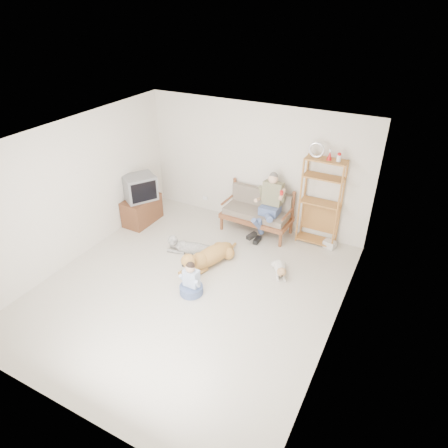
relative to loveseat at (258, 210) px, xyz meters
The scene contains 17 objects.
floor 2.48m from the loveseat, 95.87° to the right, with size 5.50×5.50×0.00m, color silver.
ceiling 3.29m from the loveseat, 95.87° to the right, with size 5.50×5.50×0.00m, color white.
wall_back 0.96m from the loveseat, 127.24° to the left, with size 5.00×5.00×0.00m, color beige.
wall_front 5.25m from the loveseat, 92.76° to the right, with size 5.00×5.00×0.00m, color beige.
wall_left 3.76m from the loveseat, 138.61° to the right, with size 5.50×5.50×0.00m, color beige.
wall_right 3.42m from the loveseat, 47.10° to the right, with size 5.50×5.50×0.00m, color beige.
loveseat is the anchor object (origin of this frame).
man 0.39m from the loveseat, 35.53° to the right, with size 0.54×0.78×1.26m.
etagere 1.38m from the loveseat, ahead, with size 0.82×0.36×2.16m.
book_stack 1.67m from the loveseat, ahead, with size 0.24×0.17×0.15m, color silver.
tv_stand 2.64m from the loveseat, 160.35° to the right, with size 0.52×0.91×0.60m.
crt_tv 2.63m from the loveseat, 159.83° to the right, with size 0.79×0.83×0.55m.
wall_outlet 1.54m from the loveseat, 168.22° to the left, with size 0.12×0.02×0.08m, color white.
golden_retriever 1.73m from the loveseat, 100.88° to the right, with size 0.69×1.52×0.47m.
shaggy_dog 1.73m from the loveseat, 120.27° to the right, with size 1.15×0.45×0.35m.
terrier 1.69m from the loveseat, 51.33° to the right, with size 0.42×0.65×0.27m.
child 2.52m from the loveseat, 93.69° to the right, with size 0.41×0.41×0.65m.
Camera 1 is at (3.12, -4.65, 4.61)m, focal length 32.00 mm.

